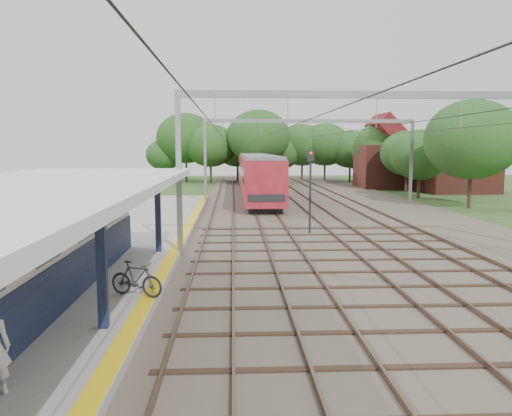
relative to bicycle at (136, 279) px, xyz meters
name	(u,v)px	position (x,y,z in m)	size (l,w,h in m)	color
ballast_bed	(326,212)	(9.60, 21.45, -0.82)	(18.00, 90.00, 0.10)	#473D33
platform	(115,261)	(-1.90, 5.45, -0.69)	(5.00, 52.00, 0.35)	gray
yellow_stripe	(172,256)	(0.35, 5.45, -0.51)	(0.45, 52.00, 0.01)	yellow
canopy	(17,192)	(-2.17, -2.55, 2.78)	(6.40, 20.00, 3.44)	#111938
rail_tracks	(292,210)	(7.10, 21.45, -0.69)	(11.80, 88.00, 0.15)	brown
catenary_system	(332,134)	(8.99, 16.73, 4.65)	(17.22, 88.00, 7.00)	gray
tree_band	(285,146)	(9.44, 48.57, 4.05)	(31.72, 30.88, 8.82)	#382619
house_near	(458,164)	(26.60, 37.45, 2.12)	(7.00, 6.12, 7.89)	brown
house_far	(393,160)	(21.60, 43.45, 2.37)	(8.00, 6.12, 8.66)	brown
bicycle	(136,279)	(0.00, 0.00, 0.00)	(0.49, 1.72, 1.03)	black
train	(254,172)	(5.10, 38.00, 1.34)	(3.02, 37.63, 3.96)	black
signal_post	(310,181)	(6.95, 12.04, 2.03)	(0.33, 0.29, 4.53)	black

